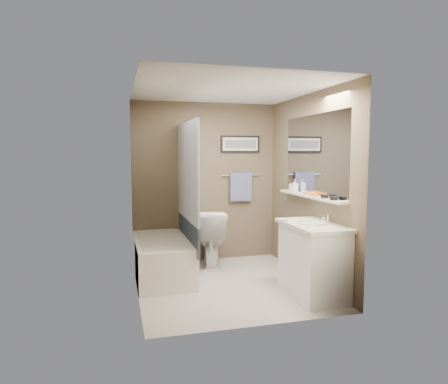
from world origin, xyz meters
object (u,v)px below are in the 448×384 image
object	(u,v)px
vanity	(313,261)
hair_brush_front	(313,194)
candle_bowl_near	(334,198)
candle_bowl_far	(325,196)
soap_bottle	(295,186)
toilet	(211,237)
hair_brush_back	(308,193)
glass_jar	(292,188)
bathtub	(162,258)

from	to	relation	value
vanity	hair_brush_front	world-z (taller)	hair_brush_front
candle_bowl_near	candle_bowl_far	size ratio (longest dim) A/B	1.00
vanity	hair_brush_front	distance (m)	0.85
candle_bowl_near	soap_bottle	bearing A→B (deg)	90.00
toilet	hair_brush_back	world-z (taller)	hair_brush_back
hair_brush_back	candle_bowl_far	bearing A→B (deg)	-90.00
hair_brush_front	glass_jar	xyz separation A→B (m)	(0.00, 0.64, 0.03)
bathtub	glass_jar	size ratio (longest dim) A/B	15.00
bathtub	hair_brush_front	size ratio (longest dim) A/B	6.82
toilet	hair_brush_back	size ratio (longest dim) A/B	3.74
candle_bowl_far	candle_bowl_near	bearing A→B (deg)	-90.00
hair_brush_front	soap_bottle	xyz separation A→B (m)	(0.00, 0.54, 0.06)
hair_brush_back	glass_jar	xyz separation A→B (m)	(0.00, 0.50, 0.03)
bathtub	toilet	world-z (taller)	toilet
candle_bowl_far	vanity	bearing A→B (deg)	-151.56
bathtub	candle_bowl_near	size ratio (longest dim) A/B	16.67
hair_brush_front	glass_jar	size ratio (longest dim) A/B	2.20
toilet	vanity	bearing A→B (deg)	131.85
vanity	hair_brush_front	size ratio (longest dim) A/B	4.09
hair_brush_front	glass_jar	bearing A→B (deg)	90.00
hair_brush_back	soap_bottle	world-z (taller)	soap_bottle
hair_brush_front	hair_brush_back	bearing A→B (deg)	90.00
hair_brush_front	glass_jar	world-z (taller)	glass_jar
candle_bowl_far	glass_jar	distance (m)	0.91
vanity	candle_bowl_near	xyz separation A→B (m)	(0.19, -0.11, 0.73)
toilet	hair_brush_front	size ratio (longest dim) A/B	3.74
vanity	candle_bowl_far	distance (m)	0.76
glass_jar	bathtub	bearing A→B (deg)	174.35
glass_jar	hair_brush_front	bearing A→B (deg)	-90.00
hair_brush_front	soap_bottle	size ratio (longest dim) A/B	1.29
toilet	soap_bottle	size ratio (longest dim) A/B	4.84
toilet	candle_bowl_far	distance (m)	1.91
glass_jar	hair_brush_back	bearing A→B (deg)	-90.00
toilet	candle_bowl_near	bearing A→B (deg)	135.13
bathtub	candle_bowl_far	xyz separation A→B (m)	(1.79, -1.09, 0.89)
candle_bowl_near	candle_bowl_far	world-z (taller)	same
vanity	soap_bottle	xyz separation A→B (m)	(0.19, 0.91, 0.80)
bathtub	candle_bowl_near	distance (m)	2.37
hair_brush_back	glass_jar	world-z (taller)	glass_jar
toilet	glass_jar	size ratio (longest dim) A/B	8.24
bathtub	vanity	size ratio (longest dim) A/B	1.67
bathtub	glass_jar	xyz separation A→B (m)	(1.79, -0.18, 0.92)
toilet	candle_bowl_near	world-z (taller)	candle_bowl_near
hair_brush_back	soap_bottle	size ratio (longest dim) A/B	1.29
vanity	hair_brush_back	bearing A→B (deg)	71.37
vanity	toilet	bearing A→B (deg)	120.29
hair_brush_front	hair_brush_back	world-z (taller)	same
toilet	candle_bowl_near	xyz separation A→B (m)	(1.03, -1.64, 0.72)
bathtub	toilet	bearing A→B (deg)	24.39
candle_bowl_far	glass_jar	world-z (taller)	glass_jar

